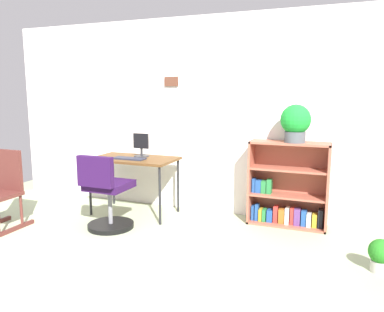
{
  "coord_description": "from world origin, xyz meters",
  "views": [
    {
      "loc": [
        1.92,
        -2.44,
        1.52
      ],
      "look_at": [
        0.37,
        1.45,
        0.82
      ],
      "focal_mm": 35.78,
      "sensor_mm": 36.0,
      "label": 1
    }
  ],
  "objects_px": {
    "monitor": "(141,146)",
    "bookshelf_low": "(287,189)",
    "keyboard": "(129,158)",
    "potted_plant_floor": "(381,254)",
    "office_chair": "(107,197)",
    "rocking_chair": "(2,189)",
    "potted_plant_on_shelf": "(296,122)",
    "desk": "(134,162)"
  },
  "relations": [
    {
      "from": "office_chair",
      "to": "potted_plant_on_shelf",
      "type": "height_order",
      "value": "potted_plant_on_shelf"
    },
    {
      "from": "office_chair",
      "to": "potted_plant_floor",
      "type": "relative_size",
      "value": 2.98
    },
    {
      "from": "potted_plant_on_shelf",
      "to": "potted_plant_floor",
      "type": "relative_size",
      "value": 1.45
    },
    {
      "from": "desk",
      "to": "potted_plant_floor",
      "type": "bearing_deg",
      "value": -12.82
    },
    {
      "from": "monitor",
      "to": "rocking_chair",
      "type": "relative_size",
      "value": 0.33
    },
    {
      "from": "bookshelf_low",
      "to": "potted_plant_floor",
      "type": "xyz_separation_m",
      "value": [
        0.92,
        -0.93,
        -0.26
      ]
    },
    {
      "from": "keyboard",
      "to": "potted_plant_on_shelf",
      "type": "distance_m",
      "value": 2.0
    },
    {
      "from": "office_chair",
      "to": "rocking_chair",
      "type": "height_order",
      "value": "rocking_chair"
    },
    {
      "from": "desk",
      "to": "office_chair",
      "type": "relative_size",
      "value": 1.22
    },
    {
      "from": "keyboard",
      "to": "potted_plant_floor",
      "type": "bearing_deg",
      "value": -10.6
    },
    {
      "from": "bookshelf_low",
      "to": "potted_plant_on_shelf",
      "type": "height_order",
      "value": "potted_plant_on_shelf"
    },
    {
      "from": "desk",
      "to": "potted_plant_floor",
      "type": "relative_size",
      "value": 3.62
    },
    {
      "from": "monitor",
      "to": "bookshelf_low",
      "type": "relative_size",
      "value": 0.3
    },
    {
      "from": "bookshelf_low",
      "to": "potted_plant_on_shelf",
      "type": "xyz_separation_m",
      "value": [
        0.06,
        -0.06,
        0.78
      ]
    },
    {
      "from": "desk",
      "to": "keyboard",
      "type": "relative_size",
      "value": 2.61
    },
    {
      "from": "monitor",
      "to": "office_chair",
      "type": "xyz_separation_m",
      "value": [
        -0.04,
        -0.74,
        -0.47
      ]
    },
    {
      "from": "desk",
      "to": "bookshelf_low",
      "type": "xyz_separation_m",
      "value": [
        1.85,
        0.3,
        -0.24
      ]
    },
    {
      "from": "monitor",
      "to": "keyboard",
      "type": "distance_m",
      "value": 0.26
    },
    {
      "from": "keyboard",
      "to": "bookshelf_low",
      "type": "xyz_separation_m",
      "value": [
        1.85,
        0.42,
        -0.31
      ]
    },
    {
      "from": "desk",
      "to": "bookshelf_low",
      "type": "bearing_deg",
      "value": 9.29
    },
    {
      "from": "potted_plant_on_shelf",
      "to": "potted_plant_floor",
      "type": "distance_m",
      "value": 1.61
    },
    {
      "from": "keyboard",
      "to": "potted_plant_floor",
      "type": "distance_m",
      "value": 2.88
    },
    {
      "from": "monitor",
      "to": "desk",
      "type": "bearing_deg",
      "value": -111.53
    },
    {
      "from": "keyboard",
      "to": "rocking_chair",
      "type": "bearing_deg",
      "value": -140.79
    },
    {
      "from": "potted_plant_floor",
      "to": "desk",
      "type": "bearing_deg",
      "value": 167.18
    },
    {
      "from": "bookshelf_low",
      "to": "keyboard",
      "type": "bearing_deg",
      "value": -167.34
    },
    {
      "from": "keyboard",
      "to": "rocking_chair",
      "type": "relative_size",
      "value": 0.45
    },
    {
      "from": "monitor",
      "to": "office_chair",
      "type": "bearing_deg",
      "value": -92.72
    },
    {
      "from": "bookshelf_low",
      "to": "monitor",
      "type": "bearing_deg",
      "value": -173.97
    },
    {
      "from": "potted_plant_floor",
      "to": "keyboard",
      "type": "bearing_deg",
      "value": 169.4
    },
    {
      "from": "keyboard",
      "to": "bookshelf_low",
      "type": "bearing_deg",
      "value": 12.66
    },
    {
      "from": "keyboard",
      "to": "potted_plant_on_shelf",
      "type": "bearing_deg",
      "value": 10.64
    },
    {
      "from": "office_chair",
      "to": "potted_plant_floor",
      "type": "bearing_deg",
      "value": -0.12
    },
    {
      "from": "monitor",
      "to": "potted_plant_floor",
      "type": "relative_size",
      "value": 1.02
    },
    {
      "from": "monitor",
      "to": "rocking_chair",
      "type": "bearing_deg",
      "value": -135.6
    },
    {
      "from": "rocking_chair",
      "to": "potted_plant_on_shelf",
      "type": "relative_size",
      "value": 2.11
    },
    {
      "from": "monitor",
      "to": "bookshelf_low",
      "type": "xyz_separation_m",
      "value": [
        1.8,
        0.19,
        -0.43
      ]
    },
    {
      "from": "rocking_chair",
      "to": "monitor",
      "type": "bearing_deg",
      "value": 44.4
    },
    {
      "from": "potted_plant_floor",
      "to": "potted_plant_on_shelf",
      "type": "bearing_deg",
      "value": 134.41
    },
    {
      "from": "monitor",
      "to": "keyboard",
      "type": "height_order",
      "value": "monitor"
    },
    {
      "from": "rocking_chair",
      "to": "potted_plant_on_shelf",
      "type": "height_order",
      "value": "potted_plant_on_shelf"
    },
    {
      "from": "office_chair",
      "to": "potted_plant_floor",
      "type": "distance_m",
      "value": 2.77
    }
  ]
}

